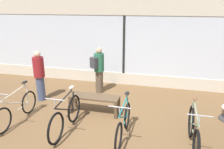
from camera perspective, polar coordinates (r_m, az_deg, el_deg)
name	(u,v)px	position (r m, az deg, el deg)	size (l,w,h in m)	color
ground_plane	(96,130)	(5.60, -4.11, -14.24)	(24.00, 24.00, 0.00)	brown
shop_back_wall	(124,42)	(8.14, 3.16, 8.43)	(12.00, 0.08, 3.20)	beige
bicycle_far_left	(17,109)	(6.27, -23.56, -8.18)	(0.46, 1.72, 1.01)	black
bicycle_left	(66,116)	(5.47, -11.93, -10.59)	(0.46, 1.72, 1.05)	black
bicycle_right	(123,123)	(5.12, 3.00, -12.66)	(0.46, 1.64, 1.01)	black
bicycle_far_right	(193,132)	(5.06, 20.51, -13.88)	(0.46, 1.79, 1.05)	black
display_bench	(94,99)	(6.21, -4.61, -6.47)	(1.40, 0.44, 0.51)	brown
customer_near_rack	(99,69)	(7.48, -3.49, 1.46)	(0.49, 0.56, 1.60)	brown
customer_by_window	(39,75)	(7.24, -18.44, -0.08)	(0.46, 0.46, 1.63)	#424C6B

